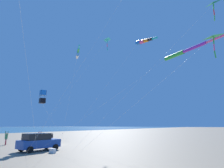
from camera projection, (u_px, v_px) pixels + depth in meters
name	position (u px, v px, depth m)	size (l,w,h in m)	color
ground_plane	(51.00, 145.00, 26.26)	(600.00, 600.00, 0.00)	gray
parked_car	(39.00, 142.00, 20.10)	(2.44, 4.47, 1.85)	#1E479E
cooler_box	(53.00, 151.00, 18.44)	(0.62, 0.42, 0.42)	white
person_adult_flyer	(6.00, 137.00, 26.09)	(0.67, 0.60, 1.89)	#B72833
person_child_green_jacket	(38.00, 138.00, 24.98)	(0.54, 0.64, 1.87)	#8E6B9E
person_child_grey_jacket	(52.00, 137.00, 32.03)	(0.48, 0.51, 1.43)	#8E6B9E
kite_box_black_fish_shape	(43.00, 97.00, 24.14)	(5.59, 9.31, 7.23)	blue
kite_windsock_red_high_left	(78.00, 54.00, 25.70)	(12.74, 9.34, 12.66)	white
kite_delta_white_trailing	(213.00, 37.00, 13.74)	(14.52, 1.53, 9.40)	green
kite_delta_long_streamer_left	(107.00, 40.00, 35.12)	(11.59, 7.67, 18.95)	#1EB7C6
kite_windsock_orange_high_right	(143.00, 41.00, 28.36)	(17.42, 2.54, 16.07)	blue
kite_delta_rainbow_low_near	(213.00, 4.00, 20.13)	(15.69, 6.20, 16.17)	green
kite_windsock_small_distant	(184.00, 52.00, 17.35)	(18.56, 6.03, 9.73)	green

